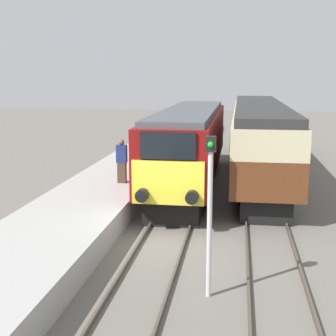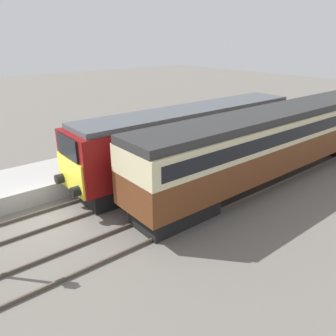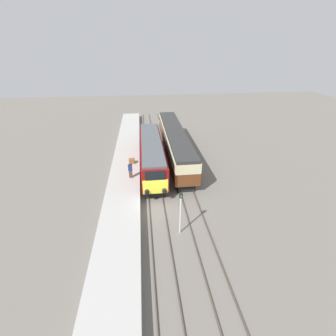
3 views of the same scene
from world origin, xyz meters
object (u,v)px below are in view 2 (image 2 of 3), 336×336
Objects in this scene: person_on_platform at (115,144)px; luggage_crate at (166,143)px; locomotive at (193,137)px; passenger_carriage at (282,135)px.

person_on_platform is 3.64m from luggage_crate.
locomotive is 4.33m from person_on_platform.
passenger_carriage is 10.42× the size of person_on_platform.
locomotive is 0.76× the size of passenger_carriage.
passenger_carriage reaches higher than locomotive.
locomotive is 4.81m from passenger_carriage.
person_on_platform is at bearing -126.06° from locomotive.
locomotive is at bearing -2.17° from luggage_crate.
passenger_carriage is at bearing 29.15° from luggage_crate.
person_on_platform reaches higher than luggage_crate.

